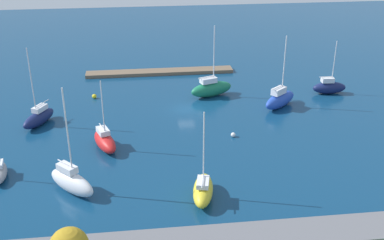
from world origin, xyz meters
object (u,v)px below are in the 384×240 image
(sailboat_green_mid_basin, at_px, (211,88))
(mooring_buoy_yellow, at_px, (94,96))
(sailboat_navy_near_pier, at_px, (39,117))
(sailboat_blue_east_end, at_px, (280,99))
(sailboat_white_inner_mooring, at_px, (72,181))
(sailboat_yellow_by_breakwater, at_px, (203,190))
(sailboat_red_along_channel, at_px, (105,141))
(sailboat_navy_outer_mooring, at_px, (329,87))
(mooring_buoy_white, at_px, (233,135))
(pier_dock, at_px, (160,72))

(sailboat_green_mid_basin, xyz_separation_m, mooring_buoy_yellow, (18.90, -1.28, -1.00))
(sailboat_navy_near_pier, bearing_deg, sailboat_blue_east_end, 120.84)
(sailboat_navy_near_pier, height_order, sailboat_blue_east_end, sailboat_navy_near_pier)
(mooring_buoy_yellow, bearing_deg, sailboat_white_inner_mooring, 88.86)
(sailboat_green_mid_basin, distance_m, mooring_buoy_yellow, 18.97)
(sailboat_yellow_by_breakwater, height_order, sailboat_red_along_channel, sailboat_yellow_by_breakwater)
(sailboat_white_inner_mooring, distance_m, sailboat_navy_outer_mooring, 46.12)
(sailboat_green_mid_basin, xyz_separation_m, sailboat_navy_outer_mooring, (-19.53, 1.19, -0.23))
(sailboat_green_mid_basin, xyz_separation_m, sailboat_red_along_channel, (16.35, 16.19, -0.26))
(sailboat_blue_east_end, height_order, sailboat_navy_outer_mooring, sailboat_blue_east_end)
(sailboat_white_inner_mooring, bearing_deg, sailboat_red_along_channel, 117.42)
(sailboat_yellow_by_breakwater, relative_size, sailboat_blue_east_end, 0.89)
(sailboat_red_along_channel, distance_m, mooring_buoy_yellow, 17.67)
(sailboat_navy_near_pier, height_order, sailboat_yellow_by_breakwater, sailboat_navy_near_pier)
(sailboat_blue_east_end, bearing_deg, sailboat_navy_near_pier, 143.29)
(sailboat_white_inner_mooring, height_order, mooring_buoy_white, sailboat_white_inner_mooring)
(mooring_buoy_white, bearing_deg, sailboat_white_inner_mooring, 28.50)
(sailboat_blue_east_end, xyz_separation_m, mooring_buoy_white, (9.14, 9.18, -1.03))
(sailboat_white_inner_mooring, distance_m, sailboat_red_along_channel, 10.15)
(sailboat_red_along_channel, relative_size, mooring_buoy_white, 14.69)
(pier_dock, xyz_separation_m, sailboat_red_along_channel, (8.70, 28.38, 0.80))
(pier_dock, height_order, mooring_buoy_yellow, mooring_buoy_yellow)
(sailboat_green_mid_basin, bearing_deg, sailboat_white_inner_mooring, -146.71)
(sailboat_green_mid_basin, bearing_deg, sailboat_navy_outer_mooring, -23.25)
(sailboat_white_inner_mooring, xyz_separation_m, sailboat_green_mid_basin, (-19.44, -25.85, 0.02))
(sailboat_yellow_by_breakwater, height_order, mooring_buoy_white, sailboat_yellow_by_breakwater)
(sailboat_blue_east_end, height_order, sailboat_white_inner_mooring, sailboat_white_inner_mooring)
(sailboat_navy_near_pier, relative_size, sailboat_navy_outer_mooring, 1.26)
(sailboat_yellow_by_breakwater, bearing_deg, sailboat_green_mid_basin, 1.16)
(sailboat_blue_east_end, bearing_deg, sailboat_navy_outer_mooring, -14.71)
(sailboat_blue_east_end, height_order, sailboat_green_mid_basin, sailboat_green_mid_basin)
(sailboat_navy_near_pier, distance_m, sailboat_yellow_by_breakwater, 29.48)
(sailboat_red_along_channel, bearing_deg, sailboat_white_inner_mooring, -38.42)
(sailboat_navy_outer_mooring, bearing_deg, sailboat_blue_east_end, -153.25)
(sailboat_red_along_channel, xyz_separation_m, mooring_buoy_white, (-16.99, -1.24, -0.79))
(sailboat_white_inner_mooring, height_order, sailboat_red_along_channel, sailboat_white_inner_mooring)
(mooring_buoy_yellow, bearing_deg, sailboat_blue_east_end, 166.20)
(sailboat_green_mid_basin, height_order, mooring_buoy_yellow, sailboat_green_mid_basin)
(sailboat_blue_east_end, bearing_deg, sailboat_white_inner_mooring, 174.63)
(sailboat_green_mid_basin, bearing_deg, sailboat_blue_east_end, -50.30)
(sailboat_yellow_by_breakwater, bearing_deg, sailboat_white_inner_mooring, 89.51)
(sailboat_red_along_channel, height_order, mooring_buoy_yellow, sailboat_red_along_channel)
(mooring_buoy_white, bearing_deg, sailboat_red_along_channel, 4.17)
(sailboat_blue_east_end, bearing_deg, sailboat_yellow_by_breakwater, -163.27)
(pier_dock, bearing_deg, sailboat_white_inner_mooring, 72.78)
(sailboat_navy_outer_mooring, bearing_deg, pier_dock, 155.37)
(sailboat_blue_east_end, distance_m, sailboat_navy_outer_mooring, 10.77)
(pier_dock, height_order, sailboat_red_along_channel, sailboat_red_along_channel)
(pier_dock, distance_m, sailboat_green_mid_basin, 14.43)
(sailboat_yellow_by_breakwater, xyz_separation_m, sailboat_blue_east_end, (-15.27, -23.15, 0.20))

